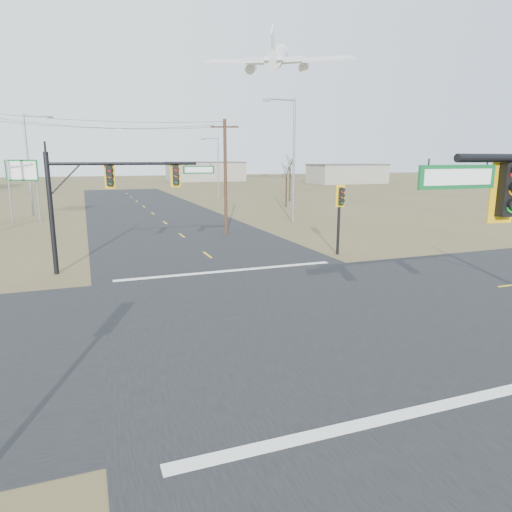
{
  "coord_description": "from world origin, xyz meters",
  "views": [
    {
      "loc": [
        -7.01,
        -15.39,
        5.93
      ],
      "look_at": [
        -0.86,
        1.0,
        2.21
      ],
      "focal_mm": 32.0,
      "sensor_mm": 36.0,
      "label": 1
    }
  ],
  "objects": [
    {
      "name": "bare_tree_d",
      "position": [
        20.87,
        44.99,
        5.59
      ],
      "size": [
        3.1,
        3.1,
        6.94
      ],
      "rotation": [
        0.0,
        0.0,
        0.2
      ],
      "color": "black",
      "rests_on": "ground"
    },
    {
      "name": "warehouse_mid",
      "position": [
        25.0,
        110.0,
        2.5
      ],
      "size": [
        20.0,
        12.0,
        5.0
      ],
      "primitive_type": "cube",
      "color": "gray",
      "rests_on": "ground"
    },
    {
      "name": "stop_bar_near",
      "position": [
        0.0,
        -7.5,
        0.03
      ],
      "size": [
        12.0,
        0.4,
        0.01
      ],
      "primitive_type": "cube",
      "color": "silver",
      "rests_on": "road_ns"
    },
    {
      "name": "road_ns",
      "position": [
        0.0,
        0.0,
        0.01
      ],
      "size": [
        14.0,
        160.0,
        0.02
      ],
      "primitive_type": "cube",
      "color": "black",
      "rests_on": "ground"
    },
    {
      "name": "ground",
      "position": [
        0.0,
        0.0,
        0.0
      ],
      "size": [
        320.0,
        320.0,
        0.0
      ],
      "primitive_type": "plane",
      "color": "brown",
      "rests_on": "ground"
    },
    {
      "name": "pedestal_signal_ne",
      "position": [
        7.84,
        9.26,
        3.21
      ],
      "size": [
        0.66,
        0.57,
        4.4
      ],
      "rotation": [
        0.0,
        0.0,
        -0.32
      ],
      "color": "black",
      "rests_on": "ground"
    },
    {
      "name": "highway_sign",
      "position": [
        -12.32,
        32.8,
        4.19
      ],
      "size": [
        2.91,
        1.34,
        5.9
      ],
      "rotation": [
        0.0,
        0.0,
        -0.42
      ],
      "color": "gray",
      "rests_on": "ground"
    },
    {
      "name": "mast_arm_far",
      "position": [
        -5.47,
        10.16,
        4.58
      ],
      "size": [
        8.83,
        0.56,
        6.3
      ],
      "rotation": [
        0.0,
        0.0,
        -0.34
      ],
      "color": "black",
      "rests_on": "ground"
    },
    {
      "name": "streetlight_b",
      "position": [
        11.38,
        49.76,
        5.07
      ],
      "size": [
        2.52,
        0.28,
        9.03
      ],
      "rotation": [
        0.0,
        0.0,
        0.12
      ],
      "color": "gray",
      "rests_on": "ground"
    },
    {
      "name": "jet_airliner",
      "position": [
        31.7,
        75.5,
        26.23
      ],
      "size": [
        27.54,
        28.16,
        14.37
      ],
      "rotation": [
        0.0,
        -0.31,
        1.07
      ],
      "color": "silver"
    },
    {
      "name": "streetlight_a",
      "position": [
        11.06,
        23.51,
        6.35
      ],
      "size": [
        3.15,
        0.34,
        11.31
      ],
      "rotation": [
        0.0,
        0.0,
        -0.09
      ],
      "color": "gray",
      "rests_on": "ground"
    },
    {
      "name": "road_ew",
      "position": [
        0.0,
        0.0,
        0.01
      ],
      "size": [
        160.0,
        14.0,
        0.02
      ],
      "primitive_type": "cube",
      "color": "black",
      "rests_on": "ground"
    },
    {
      "name": "bare_tree_c",
      "position": [
        16.79,
        37.2,
        4.58
      ],
      "size": [
        2.84,
        2.84,
        5.84
      ],
      "rotation": [
        0.0,
        0.0,
        0.16
      ],
      "color": "black",
      "rests_on": "ground"
    },
    {
      "name": "streetlight_c",
      "position": [
        -12.08,
        39.03,
        5.94
      ],
      "size": [
        2.96,
        0.47,
        10.58
      ],
      "rotation": [
        0.0,
        0.0,
        0.41
      ],
      "color": "gray",
      "rests_on": "ground"
    },
    {
      "name": "warehouse_right",
      "position": [
        55.0,
        85.0,
        2.25
      ],
      "size": [
        18.0,
        10.0,
        4.5
      ],
      "primitive_type": "cube",
      "color": "gray",
      "rests_on": "ground"
    },
    {
      "name": "stop_bar_far",
      "position": [
        0.0,
        7.5,
        0.03
      ],
      "size": [
        12.0,
        0.4,
        0.01
      ],
      "primitive_type": "cube",
      "color": "silver",
      "rests_on": "road_ns"
    },
    {
      "name": "utility_pole_near",
      "position": [
        3.53,
        19.57,
        4.68
      ],
      "size": [
        2.13,
        0.76,
        8.97
      ],
      "rotation": [
        0.0,
        0.0,
        -0.3
      ],
      "color": "#46301E",
      "rests_on": "ground"
    }
  ]
}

